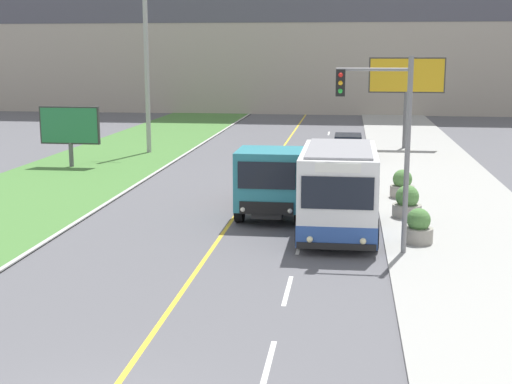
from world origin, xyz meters
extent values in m
cube|color=silver|center=(2.75, 3.20, 0.00)|extent=(0.12, 2.40, 0.01)
cube|color=silver|center=(2.75, 7.80, 0.00)|extent=(0.12, 2.40, 0.01)
cube|color=silver|center=(2.75, 12.40, 0.00)|extent=(0.12, 2.40, 0.01)
cube|color=silver|center=(2.75, 17.00, 0.00)|extent=(0.12, 2.40, 0.01)
cube|color=silver|center=(2.75, 21.60, 0.00)|extent=(0.12, 2.40, 0.01)
cube|color=silver|center=(2.75, 26.20, 0.00)|extent=(0.12, 2.40, 0.01)
cube|color=silver|center=(2.75, 30.80, 0.00)|extent=(0.12, 2.40, 0.01)
cube|color=silver|center=(2.75, 35.40, 0.00)|extent=(0.12, 2.40, 0.01)
cube|color=silver|center=(2.75, 40.00, 0.00)|extent=(0.12, 2.40, 0.01)
cube|color=silver|center=(2.75, 44.60, 0.00)|extent=(0.12, 2.40, 0.01)
cube|color=white|center=(3.96, 13.62, 1.63)|extent=(2.48, 5.29, 2.71)
cube|color=#2D519E|center=(3.96, 13.62, 0.62)|extent=(2.50, 5.31, 0.70)
cube|color=black|center=(3.96, 13.62, 2.03)|extent=(2.50, 4.87, 0.95)
cube|color=gray|center=(3.96, 13.62, 3.02)|extent=(2.11, 4.76, 0.08)
cube|color=black|center=(3.96, 10.96, 2.03)|extent=(2.18, 0.04, 0.99)
cube|color=black|center=(3.96, 10.95, 0.38)|extent=(2.43, 0.06, 0.20)
sphere|color=#F4EAB2|center=(3.15, 10.94, 0.57)|extent=(0.20, 0.20, 0.20)
sphere|color=#F4EAB2|center=(4.77, 10.94, 0.57)|extent=(0.20, 0.20, 0.20)
cube|color=white|center=(3.96, 10.96, 2.80)|extent=(1.36, 0.04, 0.28)
cylinder|color=black|center=(2.78, 12.14, 0.50)|extent=(0.28, 1.00, 1.00)
cylinder|color=black|center=(5.14, 12.14, 0.50)|extent=(0.28, 1.00, 1.00)
cylinder|color=black|center=(2.78, 15.32, 0.50)|extent=(0.28, 1.00, 1.00)
cylinder|color=black|center=(5.14, 15.32, 0.50)|extent=(0.28, 1.00, 1.00)
cube|color=black|center=(1.43, 17.44, 0.45)|extent=(1.08, 6.27, 0.20)
cube|color=teal|center=(1.43, 15.48, 1.62)|extent=(2.40, 2.37, 2.14)
cube|color=black|center=(1.43, 14.28, 1.94)|extent=(2.04, 0.04, 0.96)
cube|color=black|center=(1.43, 14.27, 0.77)|extent=(1.92, 0.06, 0.44)
sphere|color=silver|center=(0.59, 14.26, 0.70)|extent=(0.18, 0.18, 0.18)
sphere|color=silver|center=(2.27, 14.26, 0.70)|extent=(0.18, 0.18, 0.18)
cube|color=#994C19|center=(1.43, 18.74, 0.61)|extent=(2.28, 3.65, 0.12)
cube|color=#994C19|center=(0.35, 18.74, 1.12)|extent=(0.12, 3.65, 1.14)
cube|color=#994C19|center=(2.51, 18.74, 1.12)|extent=(0.12, 3.65, 1.14)
cube|color=#994C19|center=(1.43, 16.98, 1.12)|extent=(2.28, 0.12, 1.14)
cube|color=#994C19|center=(1.43, 20.51, 1.12)|extent=(2.28, 0.12, 1.14)
cube|color=#994C19|center=(1.43, 16.98, 1.81)|extent=(2.28, 0.12, 0.24)
cylinder|color=black|center=(0.33, 15.25, 0.52)|extent=(0.30, 1.04, 1.04)
cylinder|color=black|center=(2.53, 15.25, 0.52)|extent=(0.30, 1.04, 1.04)
cylinder|color=black|center=(0.33, 18.93, 0.52)|extent=(0.30, 1.04, 1.04)
cylinder|color=black|center=(2.53, 18.93, 0.52)|extent=(0.30, 1.04, 1.04)
cube|color=black|center=(4.23, 31.27, 0.49)|extent=(1.80, 4.30, 0.61)
cube|color=black|center=(4.23, 31.38, 1.12)|extent=(1.53, 2.36, 0.65)
cylinder|color=black|center=(3.42, 29.98, 0.31)|extent=(0.18, 0.62, 0.62)
cylinder|color=black|center=(5.04, 29.98, 0.31)|extent=(0.18, 0.62, 0.62)
cylinder|color=black|center=(3.42, 32.56, 0.31)|extent=(0.18, 0.62, 0.62)
cylinder|color=black|center=(5.04, 32.56, 0.31)|extent=(0.18, 0.62, 0.62)
cylinder|color=#9E9E99|center=(-8.04, 32.60, 6.04)|extent=(0.28, 0.28, 12.08)
cylinder|color=slate|center=(6.03, 11.64, 3.04)|extent=(0.16, 0.16, 6.08)
cylinder|color=slate|center=(4.93, 11.64, 5.68)|extent=(2.20, 0.10, 0.10)
cube|color=black|center=(3.97, 11.64, 5.28)|extent=(0.28, 0.24, 0.80)
sphere|color=red|center=(3.97, 11.51, 5.52)|extent=(0.14, 0.14, 0.14)
sphere|color=orange|center=(3.97, 11.51, 5.28)|extent=(0.14, 0.14, 0.14)
sphere|color=green|center=(3.97, 11.51, 5.04)|extent=(0.14, 0.14, 0.14)
cylinder|color=#59595B|center=(7.82, 36.39, 1.84)|extent=(0.24, 0.24, 3.68)
cube|color=#333333|center=(7.82, 36.39, 4.71)|extent=(4.77, 0.20, 2.22)
cube|color=gold|center=(7.82, 36.28, 4.71)|extent=(4.61, 0.02, 2.06)
cylinder|color=#59595B|center=(-10.70, 26.63, 0.67)|extent=(0.24, 0.24, 1.34)
cube|color=#333333|center=(-10.70, 26.63, 2.28)|extent=(3.31, 0.20, 2.04)
cube|color=#287547|center=(-10.70, 26.52, 2.28)|extent=(3.15, 0.02, 1.88)
cylinder|color=gray|center=(6.58, 12.83, 0.33)|extent=(0.96, 0.96, 0.50)
sphere|color=#518442|center=(6.58, 12.83, 0.84)|extent=(0.77, 0.77, 0.77)
cylinder|color=gray|center=(6.50, 16.52, 0.32)|extent=(1.09, 1.09, 0.48)
sphere|color=#518442|center=(6.50, 16.52, 0.86)|extent=(0.87, 0.87, 0.87)
cylinder|color=gray|center=(6.57, 20.21, 0.34)|extent=(1.02, 1.02, 0.51)
sphere|color=#518442|center=(6.57, 20.21, 0.87)|extent=(0.82, 0.82, 0.82)
camera|label=1|loc=(4.24, -10.14, 6.23)|focal=50.00mm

